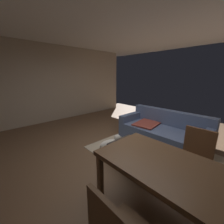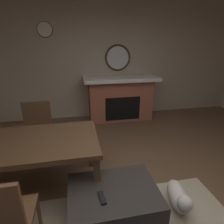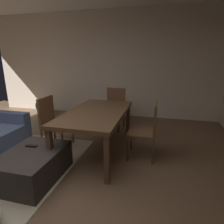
# 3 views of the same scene
# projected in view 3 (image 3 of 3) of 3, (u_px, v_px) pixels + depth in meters

# --- Properties ---
(floor) EXTENTS (8.81, 8.81, 0.00)m
(floor) POSITION_uv_depth(u_px,v_px,m) (16.00, 197.00, 2.20)
(floor) COLOR brown
(wall_right_window_side) EXTENTS (0.12, 6.78, 2.84)m
(wall_right_window_side) POSITION_uv_depth(u_px,v_px,m) (104.00, 65.00, 5.24)
(wall_right_window_side) COLOR beige
(wall_right_window_side) RESTS_ON ground
(ottoman_coffee_table) EXTENTS (0.93, 0.69, 0.40)m
(ottoman_coffee_table) POSITION_uv_depth(u_px,v_px,m) (33.00, 165.00, 2.49)
(ottoman_coffee_table) COLOR #2D2826
(ottoman_coffee_table) RESTS_ON ground
(tv_remote) EXTENTS (0.07, 0.16, 0.02)m
(tv_remote) POSITION_uv_depth(u_px,v_px,m) (31.00, 146.00, 2.58)
(tv_remote) COLOR black
(tv_remote) RESTS_ON ottoman_coffee_table
(dining_table) EXTENTS (1.74, 0.93, 0.74)m
(dining_table) POSITION_uv_depth(u_px,v_px,m) (97.00, 115.00, 3.12)
(dining_table) COLOR #513823
(dining_table) RESTS_ON ground
(dining_chair_east) EXTENTS (0.48, 0.48, 0.93)m
(dining_chair_east) POSITION_uv_depth(u_px,v_px,m) (115.00, 106.00, 4.33)
(dining_chair_east) COLOR brown
(dining_chair_east) RESTS_ON ground
(dining_chair_north) EXTENTS (0.44, 0.44, 0.93)m
(dining_chair_north) POSITION_uv_depth(u_px,v_px,m) (52.00, 119.00, 3.36)
(dining_chair_north) COLOR brown
(dining_chair_north) RESTS_ON ground
(dining_chair_south) EXTENTS (0.44, 0.44, 0.93)m
(dining_chair_south) POSITION_uv_depth(u_px,v_px,m) (148.00, 128.00, 2.96)
(dining_chair_south) COLOR #513823
(dining_chair_south) RESTS_ON ground
(potted_plant) EXTENTS (0.37, 0.37, 0.54)m
(potted_plant) POSITION_uv_depth(u_px,v_px,m) (43.00, 107.00, 5.16)
(potted_plant) COLOR brown
(potted_plant) RESTS_ON ground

